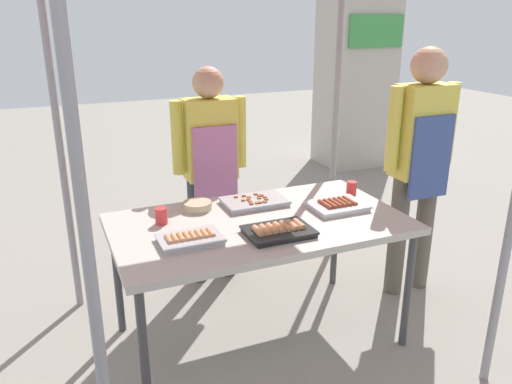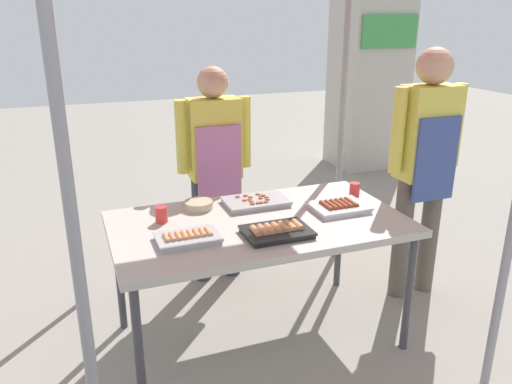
# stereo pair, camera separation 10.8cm
# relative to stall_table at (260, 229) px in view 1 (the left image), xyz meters

# --- Properties ---
(ground_plane) EXTENTS (18.00, 18.00, 0.00)m
(ground_plane) POSITION_rel_stall_table_xyz_m (0.00, 0.00, -0.70)
(ground_plane) COLOR gray
(stall_table) EXTENTS (1.60, 0.90, 0.75)m
(stall_table) POSITION_rel_stall_table_xyz_m (0.00, 0.00, 0.00)
(stall_table) COLOR #B7B2A8
(stall_table) RESTS_ON ground
(tray_grilled_sausages) EXTENTS (0.31, 0.21, 0.05)m
(tray_grilled_sausages) POSITION_rel_stall_table_xyz_m (-0.43, -0.13, 0.07)
(tray_grilled_sausages) COLOR #ADADB2
(tray_grilled_sausages) RESTS_ON stall_table
(tray_meat_skewers) EXTENTS (0.37, 0.25, 0.04)m
(tray_meat_skewers) POSITION_rel_stall_table_xyz_m (0.07, 0.24, 0.07)
(tray_meat_skewers) COLOR #ADADB2
(tray_meat_skewers) RESTS_ON stall_table
(tray_pork_links) EXTENTS (0.32, 0.25, 0.05)m
(tray_pork_links) POSITION_rel_stall_table_xyz_m (0.49, -0.01, 0.07)
(tray_pork_links) COLOR silver
(tray_pork_links) RESTS_ON stall_table
(tray_spring_rolls) EXTENTS (0.34, 0.25, 0.06)m
(tray_spring_rolls) POSITION_rel_stall_table_xyz_m (0.02, -0.21, 0.07)
(tray_spring_rolls) COLOR black
(tray_spring_rolls) RESTS_ON stall_table
(condiment_bowl) EXTENTS (0.17, 0.17, 0.05)m
(condiment_bowl) POSITION_rel_stall_table_xyz_m (-0.26, 0.30, 0.08)
(condiment_bowl) COLOR #BFB28C
(condiment_bowl) RESTS_ON stall_table
(drink_cup_near_edge) EXTENTS (0.06, 0.06, 0.08)m
(drink_cup_near_edge) POSITION_rel_stall_table_xyz_m (0.70, 0.17, 0.09)
(drink_cup_near_edge) COLOR red
(drink_cup_near_edge) RESTS_ON stall_table
(drink_cup_by_wok) EXTENTS (0.07, 0.07, 0.09)m
(drink_cup_by_wok) POSITION_rel_stall_table_xyz_m (-0.50, 0.17, 0.10)
(drink_cup_by_wok) COLOR red
(drink_cup_by_wok) RESTS_ON stall_table
(vendor_woman) EXTENTS (0.52, 0.22, 1.51)m
(vendor_woman) POSITION_rel_stall_table_xyz_m (-0.01, 0.81, 0.19)
(vendor_woman) COLOR #333842
(vendor_woman) RESTS_ON ground
(customer_nearby) EXTENTS (0.52, 0.23, 1.64)m
(customer_nearby) POSITION_rel_stall_table_xyz_m (1.17, 0.13, 0.28)
(customer_nearby) COLOR #595147
(customer_nearby) RESTS_ON ground
(neighbor_stall_left) EXTENTS (0.79, 0.72, 2.04)m
(neighbor_stall_left) POSITION_rel_stall_table_xyz_m (2.58, 3.01, 0.33)
(neighbor_stall_left) COLOR #B7B2A8
(neighbor_stall_left) RESTS_ON ground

